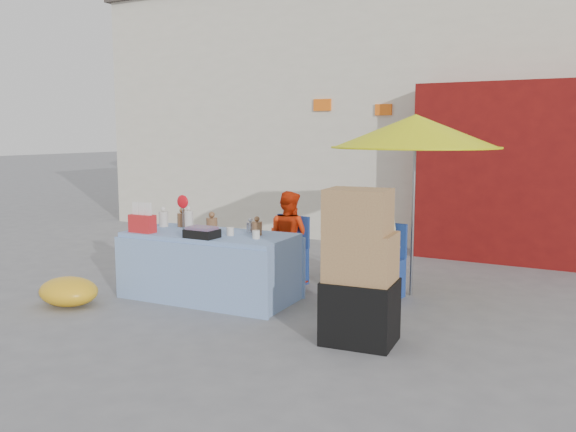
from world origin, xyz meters
The scene contains 10 objects.
ground centered at (0.00, 0.00, 0.00)m, with size 80.00×80.00×0.00m, color slate.
backdrop centered at (0.52, 7.52, 3.10)m, with size 14.00×8.00×7.80m.
market_table centered at (-0.69, 0.48, 0.39)m, with size 2.01×1.01×1.19m.
chair_left centered at (-0.26, 1.43, 0.26)m, with size 0.54×0.53×0.85m.
chair_right centered at (0.99, 1.43, 0.26)m, with size 0.54×0.53×0.85m.
vendor_orange centered at (-0.26, 1.56, 0.58)m, with size 0.57×0.44×1.16m, color red.
vendor_beige centered at (0.99, 1.56, 0.59)m, with size 0.43×0.28×1.18m, color tan.
umbrella centered at (1.29, 1.71, 1.89)m, with size 1.90×1.90×2.09m.
box_stack centered at (1.37, -0.09, 0.65)m, with size 0.68×0.58×1.40m.
tarp_bundle centered at (-1.88, -0.52, 0.16)m, with size 0.69×0.55×0.31m, color #F0AD19.
Camera 1 is at (3.37, -5.05, 1.89)m, focal length 38.00 mm.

